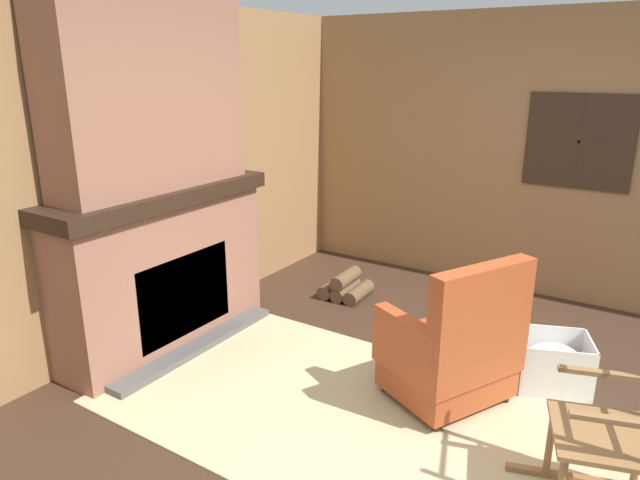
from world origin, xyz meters
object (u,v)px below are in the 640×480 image
Objects in this scene: oil_lamp_vase at (73,189)px; rocking_chair at (617,440)px; firewood_stack at (346,287)px; decorative_plate_on_mantel at (147,171)px; storage_case at (210,165)px; armchair at (453,350)px; laundry_basket at (553,362)px.

rocking_chair is at bearing 8.89° from oil_lamp_vase.
decorative_plate_on_mantel reaches higher than firewood_stack.
oil_lamp_vase is 1.23m from storage_case.
decorative_plate_on_mantel is at bearing 91.89° from oil_lamp_vase.
armchair is at bearing 24.96° from oil_lamp_vase.
armchair is 1.77× the size of laundry_basket.
decorative_plate_on_mantel is (-0.77, -1.50, 1.23)m from firewood_stack.
rocking_chair is 2.26× the size of laundry_basket.
rocking_chair is at bearing -2.12° from decorative_plate_on_mantel.
oil_lamp_vase is at bearing -8.57° from rocking_chair.
decorative_plate_on_mantel is (-0.02, 0.61, 0.02)m from oil_lamp_vase.
oil_lamp_vase reaches higher than rocking_chair.
laundry_basket is 1.97× the size of oil_lamp_vase.
decorative_plate_on_mantel reaches higher than laundry_basket.
laundry_basket is at bearing -107.70° from armchair.
armchair is at bearing -134.04° from laundry_basket.
storage_case reaches higher than rocking_chair.
armchair is 1.10m from rocking_chair.
rocking_chair is 4.45× the size of oil_lamp_vase.
storage_case reaches higher than armchair.
storage_case is at bearing 88.15° from decorative_plate_on_mantel.
armchair is 2.32× the size of firewood_stack.
storage_case is (0.00, 1.23, -0.03)m from oil_lamp_vase.
oil_lamp_vase is (-3.13, -0.49, 0.88)m from rocking_chair.
rocking_chair is 3.33m from storage_case.
laundry_basket is at bearing 6.39° from storage_case.
firewood_stack is 2.00m from laundry_basket.
rocking_chair is 5.41× the size of storage_case.
rocking_chair is at bearing -13.29° from storage_case.
rocking_chair reaches higher than armchair.
firewood_stack is at bearing 62.76° from decorative_plate_on_mantel.
decorative_plate_on_mantel is (-2.18, -0.40, 0.97)m from armchair.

